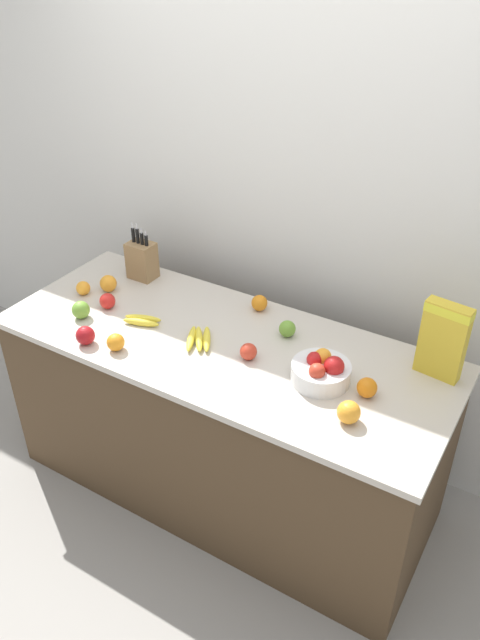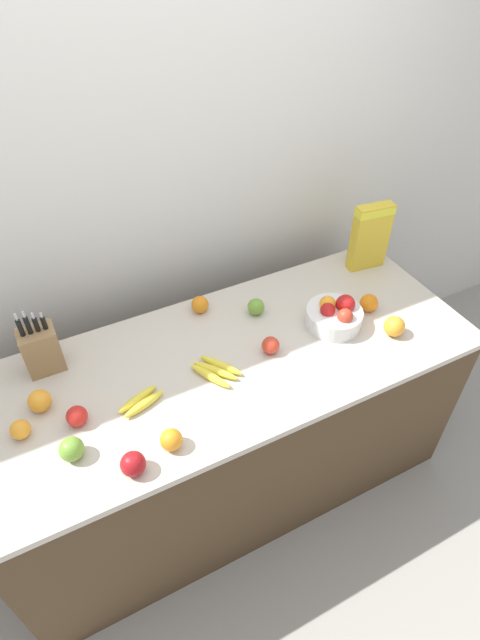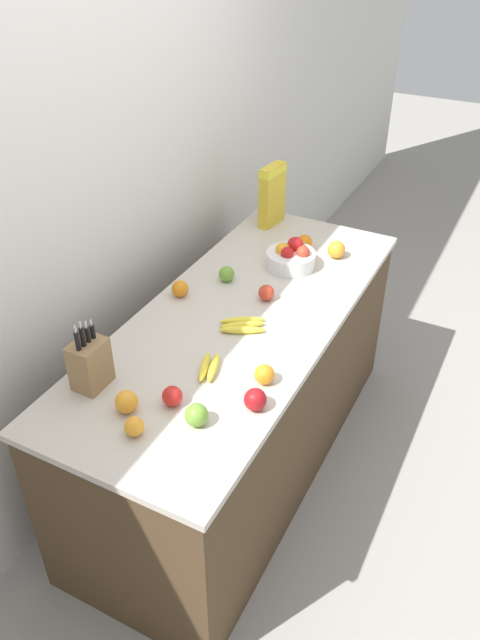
{
  "view_description": "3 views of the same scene",
  "coord_description": "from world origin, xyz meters",
  "px_view_note": "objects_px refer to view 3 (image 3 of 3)",
  "views": [
    {
      "loc": [
        1.2,
        -1.84,
        2.43
      ],
      "look_at": [
        0.08,
        0.02,
        1.01
      ],
      "focal_mm": 35.0,
      "sensor_mm": 36.0,
      "label": 1
    },
    {
      "loc": [
        -0.58,
        -1.23,
        2.32
      ],
      "look_at": [
        0.07,
        0.04,
        1.02
      ],
      "focal_mm": 28.0,
      "sensor_mm": 36.0,
      "label": 2
    },
    {
      "loc": [
        -1.95,
        -1.01,
        2.4
      ],
      "look_at": [
        -0.1,
        -0.05,
        0.93
      ],
      "focal_mm": 35.0,
      "sensor_mm": 36.0,
      "label": 3
    }
  ],
  "objects_px": {
    "orange_front_right": "(336,249)",
    "banana_bunch_right": "(209,367)",
    "apple_front": "(266,293)",
    "apple_rightmost": "(172,396)",
    "orange_by_cereal": "(180,289)",
    "fruit_bowl": "(291,257)",
    "orange_front_center": "(134,427)",
    "orange_front_left": "(264,374)",
    "orange_mid_left": "(304,242)",
    "banana_bunch_left": "(242,325)",
    "orange_mid_right": "(127,402)",
    "cereal_box": "(272,193)",
    "knife_block": "(90,363)",
    "apple_by_knife_block": "(227,274)",
    "apple_leftmost": "(196,415)",
    "apple_middle": "(255,400)"
  },
  "relations": [
    {
      "from": "fruit_bowl",
      "to": "orange_front_right",
      "type": "bearing_deg",
      "value": -41.55
    },
    {
      "from": "banana_bunch_right",
      "to": "orange_front_left",
      "type": "bearing_deg",
      "value": -80.99
    },
    {
      "from": "orange_mid_left",
      "to": "orange_front_right",
      "type": "height_order",
      "value": "orange_front_right"
    },
    {
      "from": "banana_bunch_right",
      "to": "apple_leftmost",
      "type": "xyz_separation_m",
      "value": [
        -0.27,
        -0.1,
        0.02
      ]
    },
    {
      "from": "orange_mid_left",
      "to": "orange_mid_right",
      "type": "relative_size",
      "value": 0.96
    },
    {
      "from": "fruit_bowl",
      "to": "apple_middle",
      "type": "distance_m",
      "value": 1.01
    },
    {
      "from": "fruit_bowl",
      "to": "apple_leftmost",
      "type": "height_order",
      "value": "fruit_bowl"
    },
    {
      "from": "orange_front_left",
      "to": "orange_mid_left",
      "type": "relative_size",
      "value": 0.97
    },
    {
      "from": "orange_front_center",
      "to": "orange_front_right",
      "type": "relative_size",
      "value": 0.79
    },
    {
      "from": "banana_bunch_right",
      "to": "orange_mid_right",
      "type": "height_order",
      "value": "orange_mid_right"
    },
    {
      "from": "apple_rightmost",
      "to": "orange_by_cereal",
      "type": "xyz_separation_m",
      "value": [
        0.61,
        0.35,
        0.0
      ]
    },
    {
      "from": "apple_by_knife_block",
      "to": "apple_middle",
      "type": "xyz_separation_m",
      "value": [
        -0.71,
        -0.5,
        0.0
      ]
    },
    {
      "from": "apple_leftmost",
      "to": "orange_front_center",
      "type": "xyz_separation_m",
      "value": [
        -0.14,
        0.16,
        -0.01
      ]
    },
    {
      "from": "apple_front",
      "to": "apple_rightmost",
      "type": "height_order",
      "value": "apple_rightmost"
    },
    {
      "from": "knife_block",
      "to": "orange_mid_left",
      "type": "height_order",
      "value": "knife_block"
    },
    {
      "from": "cereal_box",
      "to": "apple_by_knife_block",
      "type": "relative_size",
      "value": 4.43
    },
    {
      "from": "apple_rightmost",
      "to": "orange_front_left",
      "type": "xyz_separation_m",
      "value": [
        0.25,
        -0.24,
        0.0
      ]
    },
    {
      "from": "apple_front",
      "to": "cereal_box",
      "type": "bearing_deg",
      "value": 23.34
    },
    {
      "from": "orange_front_center",
      "to": "fruit_bowl",
      "type": "bearing_deg",
      "value": -0.68
    },
    {
      "from": "orange_by_cereal",
      "to": "orange_front_right",
      "type": "height_order",
      "value": "orange_front_right"
    },
    {
      "from": "cereal_box",
      "to": "banana_bunch_right",
      "type": "bearing_deg",
      "value": -158.37
    },
    {
      "from": "cereal_box",
      "to": "orange_front_center",
      "type": "xyz_separation_m",
      "value": [
        -1.64,
        -0.26,
        -0.14
      ]
    },
    {
      "from": "apple_rightmost",
      "to": "apple_by_knife_block",
      "type": "relative_size",
      "value": 1.0
    },
    {
      "from": "apple_middle",
      "to": "orange_mid_right",
      "type": "relative_size",
      "value": 1.0
    },
    {
      "from": "fruit_bowl",
      "to": "apple_by_knife_block",
      "type": "distance_m",
      "value": 0.33
    },
    {
      "from": "orange_front_right",
      "to": "banana_bunch_right",
      "type": "bearing_deg",
      "value": 173.36
    },
    {
      "from": "cereal_box",
      "to": "knife_block",
      "type": "bearing_deg",
      "value": -173.59
    },
    {
      "from": "apple_by_knife_block",
      "to": "orange_mid_left",
      "type": "xyz_separation_m",
      "value": [
        0.45,
        -0.2,
        0.0
      ]
    },
    {
      "from": "banana_bunch_left",
      "to": "apple_rightmost",
      "type": "xyz_separation_m",
      "value": [
        -0.52,
        0.01,
        0.02
      ]
    },
    {
      "from": "banana_bunch_right",
      "to": "apple_middle",
      "type": "distance_m",
      "value": 0.27
    },
    {
      "from": "fruit_bowl",
      "to": "banana_bunch_left",
      "type": "distance_m",
      "value": 0.56
    },
    {
      "from": "fruit_bowl",
      "to": "banana_bunch_right",
      "type": "distance_m",
      "value": 0.87
    },
    {
      "from": "apple_middle",
      "to": "cereal_box",
      "type": "bearing_deg",
      "value": 22.81
    },
    {
      "from": "apple_rightmost",
      "to": "orange_front_center",
      "type": "height_order",
      "value": "apple_rightmost"
    },
    {
      "from": "fruit_bowl",
      "to": "orange_front_right",
      "type": "relative_size",
      "value": 2.72
    },
    {
      "from": "knife_block",
      "to": "fruit_bowl",
      "type": "distance_m",
      "value": 1.17
    },
    {
      "from": "knife_block",
      "to": "fruit_bowl",
      "type": "relative_size",
      "value": 1.24
    },
    {
      "from": "knife_block",
      "to": "orange_front_center",
      "type": "xyz_separation_m",
      "value": [
        -0.14,
        -0.28,
        -0.06
      ]
    },
    {
      "from": "fruit_bowl",
      "to": "orange_front_center",
      "type": "relative_size",
      "value": 3.44
    },
    {
      "from": "knife_block",
      "to": "apple_rightmost",
      "type": "bearing_deg",
      "value": -82.03
    },
    {
      "from": "banana_bunch_left",
      "to": "orange_mid_left",
      "type": "height_order",
      "value": "orange_mid_left"
    },
    {
      "from": "apple_leftmost",
      "to": "orange_by_cereal",
      "type": "relative_size",
      "value": 1.09
    },
    {
      "from": "orange_mid_right",
      "to": "apple_leftmost",
      "type": "bearing_deg",
      "value": -77.49
    },
    {
      "from": "apple_front",
      "to": "apple_by_knife_block",
      "type": "bearing_deg",
      "value": 75.63
    },
    {
      "from": "banana_bunch_left",
      "to": "apple_front",
      "type": "distance_m",
      "value": 0.24
    },
    {
      "from": "cereal_box",
      "to": "apple_leftmost",
      "type": "bearing_deg",
      "value": -157.1
    },
    {
      "from": "knife_block",
      "to": "orange_mid_left",
      "type": "bearing_deg",
      "value": -12.52
    },
    {
      "from": "apple_front",
      "to": "orange_by_cereal",
      "type": "relative_size",
      "value": 0.95
    },
    {
      "from": "apple_front",
      "to": "orange_mid_left",
      "type": "bearing_deg",
      "value": 3.28
    },
    {
      "from": "orange_by_cereal",
      "to": "orange_front_right",
      "type": "distance_m",
      "value": 0.82
    }
  ]
}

